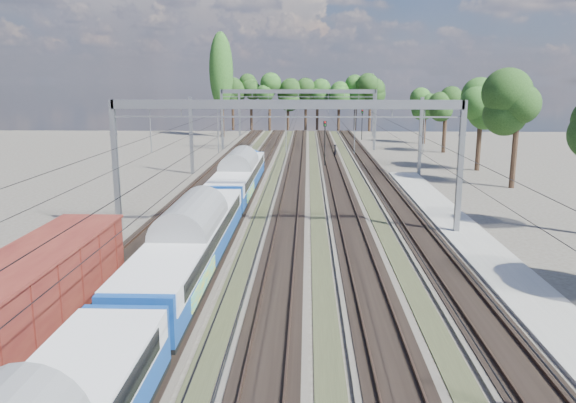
{
  "coord_description": "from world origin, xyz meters",
  "views": [
    {
      "loc": [
        1.41,
        -6.98,
        10.18
      ],
      "look_at": [
        0.22,
        27.36,
        2.8
      ],
      "focal_mm": 35.0,
      "sensor_mm": 36.0,
      "label": 1
    }
  ],
  "objects_px": {
    "signal_far": "(362,121)",
    "freight_boxcar": "(24,301)",
    "worker": "(335,151)",
    "emu_train": "(190,236)",
    "signal_near": "(325,138)"
  },
  "relations": [
    {
      "from": "emu_train",
      "to": "freight_boxcar",
      "type": "bearing_deg",
      "value": -119.01
    },
    {
      "from": "emu_train",
      "to": "worker",
      "type": "relative_size",
      "value": 34.63
    },
    {
      "from": "emu_train",
      "to": "worker",
      "type": "height_order",
      "value": "emu_train"
    },
    {
      "from": "worker",
      "to": "signal_far",
      "type": "relative_size",
      "value": 0.33
    },
    {
      "from": "emu_train",
      "to": "worker",
      "type": "xyz_separation_m",
      "value": [
        9.71,
        49.02,
        -1.61
      ]
    },
    {
      "from": "signal_near",
      "to": "worker",
      "type": "bearing_deg",
      "value": 58.16
    },
    {
      "from": "freight_boxcar",
      "to": "signal_far",
      "type": "bearing_deg",
      "value": 76.07
    },
    {
      "from": "worker",
      "to": "emu_train",
      "type": "bearing_deg",
      "value": 154.8
    },
    {
      "from": "signal_far",
      "to": "freight_boxcar",
      "type": "bearing_deg",
      "value": -81.95
    },
    {
      "from": "emu_train",
      "to": "worker",
      "type": "distance_m",
      "value": 50.0
    },
    {
      "from": "freight_boxcar",
      "to": "signal_near",
      "type": "bearing_deg",
      "value": 75.47
    },
    {
      "from": "worker",
      "to": "freight_boxcar",
      "type": "bearing_deg",
      "value": 152.04
    },
    {
      "from": "worker",
      "to": "signal_near",
      "type": "distance_m",
      "value": 9.46
    },
    {
      "from": "freight_boxcar",
      "to": "signal_near",
      "type": "relative_size",
      "value": 2.57
    },
    {
      "from": "signal_near",
      "to": "signal_far",
      "type": "relative_size",
      "value": 1.05
    }
  ]
}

